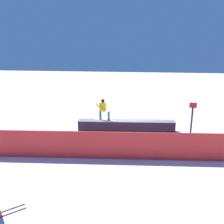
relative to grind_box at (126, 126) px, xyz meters
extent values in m
plane|color=white|center=(0.00, 0.00, -0.31)|extent=(120.00, 120.00, 0.00)
cube|color=black|center=(0.00, 0.00, 0.01)|extent=(6.04, 1.55, 0.65)
cube|color=black|center=(0.00, 0.00, -0.15)|extent=(6.06, 1.57, 0.16)
cube|color=gray|center=(0.00, 0.00, 0.36)|extent=(6.05, 1.61, 0.04)
cube|color=silver|center=(1.34, 0.22, 0.38)|extent=(1.44, 0.49, 0.01)
cylinder|color=#3B764C|center=(1.62, 0.18, 0.67)|extent=(0.16, 0.16, 0.56)
cylinder|color=#3B764C|center=(1.06, 0.26, 0.67)|extent=(0.16, 0.16, 0.56)
cube|color=yellow|center=(1.45, 0.21, 1.22)|extent=(0.43, 0.30, 0.55)
sphere|color=black|center=(1.45, 0.21, 1.61)|extent=(0.22, 0.22, 0.22)
cylinder|color=yellow|center=(1.65, 0.35, 1.25)|extent=(0.50, 0.16, 0.40)
cylinder|color=yellow|center=(1.32, 0.06, 1.25)|extent=(0.25, 0.12, 0.55)
cube|color=red|center=(0.00, 3.95, 0.34)|extent=(13.61, 2.33, 1.30)
cylinder|color=#262628|center=(-3.84, 0.24, 0.56)|extent=(0.10, 0.10, 1.74)
cube|color=red|center=(-3.84, 0.24, 1.57)|extent=(0.40, 0.04, 0.30)
camera|label=1|loc=(-1.80, 12.61, 4.13)|focal=33.91mm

